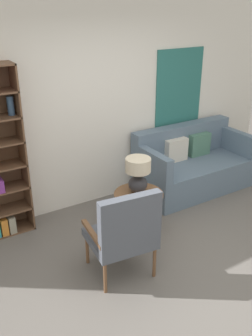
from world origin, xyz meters
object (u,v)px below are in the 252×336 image
at_px(armchair, 125,231).
at_px(side_table, 139,197).
at_px(couch, 192,166).
at_px(table_lamp, 138,173).

bearing_deg(armchair, side_table, 47.76).
distance_m(couch, table_lamp, 1.49).
height_order(armchair, table_lamp, armchair).
distance_m(armchair, table_lamp, 0.95).
bearing_deg(table_lamp, armchair, -131.15).
distance_m(armchair, side_table, 0.89).
height_order(armchair, couch, armchair).
height_order(couch, table_lamp, table_lamp).
xyz_separation_m(armchair, side_table, (0.59, 0.65, -0.09)).
xyz_separation_m(couch, table_lamp, (-1.33, -0.53, 0.42)).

